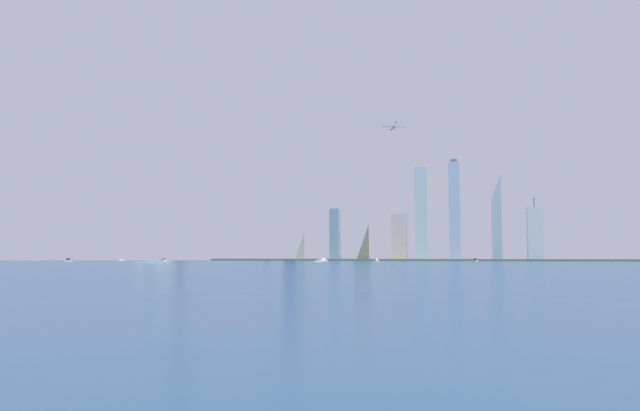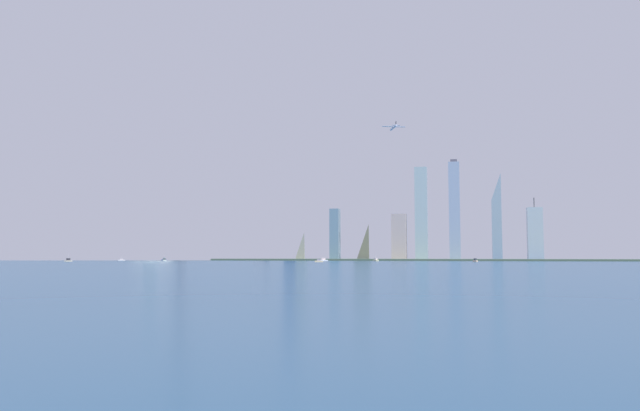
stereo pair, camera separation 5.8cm
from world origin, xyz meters
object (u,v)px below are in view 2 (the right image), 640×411
at_px(skyscraper_4, 291,210).
at_px(skyscraper_7, 261,248).
at_px(boat_1, 164,260).
at_px(skyscraper_8, 363,233).
at_px(boat_3, 68,260).
at_px(skyscraper_9, 335,235).
at_px(stadium_dome, 154,254).
at_px(boat_7, 164,260).
at_px(boat_0, 319,261).
at_px(skyscraper_2, 421,214).
at_px(skyscraper_0, 399,237).
at_px(skyscraper_3, 302,225).
at_px(boat_4, 475,261).
at_px(boat_2, 122,260).
at_px(boat_5, 323,260).
at_px(skyscraper_10, 455,211).
at_px(airplane, 394,127).
at_px(skyscraper_6, 496,210).
at_px(observation_tower, 184,152).
at_px(skyscraper_5, 151,229).
at_px(skyscraper_1, 535,234).
at_px(boat_6, 376,260).

relative_size(skyscraper_4, skyscraper_7, 4.18).
bearing_deg(skyscraper_4, boat_1, -127.95).
height_order(skyscraper_8, boat_3, skyscraper_8).
bearing_deg(boat_3, skyscraper_9, -48.30).
xyz_separation_m(stadium_dome, boat_7, (75.67, -104.18, -8.51)).
bearing_deg(boat_0, skyscraper_2, -133.10).
bearing_deg(skyscraper_0, skyscraper_3, -178.79).
bearing_deg(boat_4, boat_0, 75.03).
bearing_deg(boat_3, boat_2, 8.08).
height_order(skyscraper_3, boat_5, skyscraper_3).
height_order(skyscraper_3, boat_4, skyscraper_3).
distance_m(skyscraper_3, skyscraper_8, 103.55).
bearing_deg(boat_3, boat_1, -41.83).
relative_size(skyscraper_2, skyscraper_4, 0.84).
bearing_deg(boat_7, boat_1, 124.37).
bearing_deg(stadium_dome, skyscraper_0, 0.39).
bearing_deg(boat_2, boat_4, -30.55).
height_order(skyscraper_9, skyscraper_10, skyscraper_10).
xyz_separation_m(boat_0, airplane, (76.63, 177.40, 205.92)).
bearing_deg(skyscraper_6, skyscraper_10, -135.76).
bearing_deg(skyscraper_7, stadium_dome, -166.91).
height_order(boat_3, boat_4, boat_3).
bearing_deg(airplane, skyscraper_10, -82.00).
bearing_deg(skyscraper_2, boat_0, -116.56).
relative_size(skyscraper_2, boat_4, 19.83).
bearing_deg(airplane, boat_3, 94.36).
bearing_deg(skyscraper_3, skyscraper_4, 138.50).
bearing_deg(observation_tower, skyscraper_10, 2.40).
bearing_deg(skyscraper_2, skyscraper_10, -0.62).
bearing_deg(skyscraper_6, skyscraper_5, -179.29).
height_order(skyscraper_0, boat_4, skyscraper_0).
xyz_separation_m(stadium_dome, boat_3, (9.65, -250.72, -8.61)).
bearing_deg(skyscraper_10, boat_3, -153.75).
xyz_separation_m(skyscraper_1, boat_5, (-317.20, -145.57, -41.16)).
bearing_deg(observation_tower, skyscraper_1, 6.82).
relative_size(boat_0, airplane, 0.31).
bearing_deg(stadium_dome, airplane, -6.32).
bearing_deg(boat_5, skyscraper_10, -12.02).
relative_size(skyscraper_6, skyscraper_7, 3.96).
bearing_deg(skyscraper_7, skyscraper_4, -19.29).
relative_size(boat_4, boat_5, 0.55).
bearing_deg(skyscraper_6, skyscraper_9, -164.02).
relative_size(skyscraper_3, boat_2, 11.25).
bearing_deg(skyscraper_0, skyscraper_10, -0.48).
height_order(skyscraper_6, boat_4, skyscraper_6).
distance_m(skyscraper_5, skyscraper_6, 628.77).
height_order(skyscraper_6, skyscraper_8, skyscraper_6).
xyz_separation_m(stadium_dome, boat_6, (409.66, -88.85, -8.65)).
xyz_separation_m(skyscraper_6, skyscraper_7, (-403.74, -24.15, -63.03)).
bearing_deg(skyscraper_1, skyscraper_0, -166.85).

